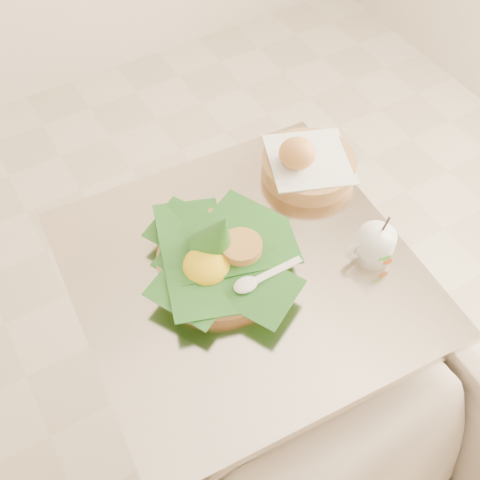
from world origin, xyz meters
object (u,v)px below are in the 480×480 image
cafe_table (243,322)px  bread_basket (307,164)px  rice_basket (219,256)px  coffee_mug (374,245)px

cafe_table → bread_basket: (0.27, 0.17, 0.26)m
cafe_table → rice_basket: (-0.04, 0.03, 0.26)m
cafe_table → bread_basket: size_ratio=3.06×
coffee_mug → cafe_table: bearing=157.5°
bread_basket → coffee_mug: bearing=-93.2°
coffee_mug → rice_basket: bearing=155.1°
bread_basket → cafe_table: bearing=-148.6°
cafe_table → bread_basket: bearing=31.4°
bread_basket → coffee_mug: size_ratio=1.76×
cafe_table → coffee_mug: 0.38m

